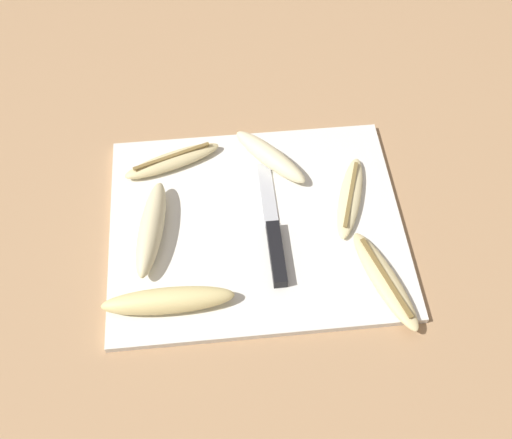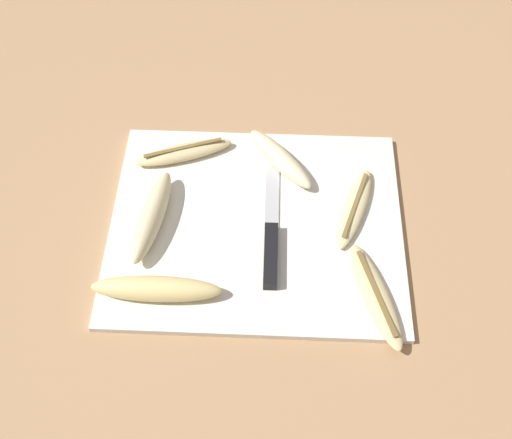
# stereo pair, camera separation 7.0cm
# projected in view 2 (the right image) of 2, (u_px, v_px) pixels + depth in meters

# --- Properties ---
(ground_plane) EXTENTS (4.00, 4.00, 0.00)m
(ground_plane) POSITION_uv_depth(u_px,v_px,m) (256.00, 227.00, 0.93)
(ground_plane) COLOR tan
(cutting_board) EXTENTS (0.45, 0.37, 0.01)m
(cutting_board) POSITION_uv_depth(u_px,v_px,m) (256.00, 225.00, 0.93)
(cutting_board) COLOR white
(cutting_board) RESTS_ON ground_plane
(knife) EXTENTS (0.02, 0.23, 0.02)m
(knife) POSITION_uv_depth(u_px,v_px,m) (271.00, 244.00, 0.89)
(knife) COLOR black
(knife) RESTS_ON cutting_board
(banana_golden_short) EXTENTS (0.19, 0.04, 0.03)m
(banana_golden_short) POSITION_uv_depth(u_px,v_px,m) (156.00, 289.00, 0.84)
(banana_golden_short) COLOR #EDD689
(banana_golden_short) RESTS_ON cutting_board
(banana_mellow_near) EXTENTS (0.09, 0.18, 0.02)m
(banana_mellow_near) POSITION_uv_depth(u_px,v_px,m) (375.00, 295.00, 0.84)
(banana_mellow_near) COLOR beige
(banana_mellow_near) RESTS_ON cutting_board
(banana_soft_right) EXTENTS (0.08, 0.16, 0.02)m
(banana_soft_right) POSITION_uv_depth(u_px,v_px,m) (354.00, 208.00, 0.93)
(banana_soft_right) COLOR beige
(banana_soft_right) RESTS_ON cutting_board
(banana_pale_long) EXTENTS (0.12, 0.14, 0.03)m
(banana_pale_long) POSITION_uv_depth(u_px,v_px,m) (280.00, 159.00, 0.97)
(banana_pale_long) COLOR beige
(banana_pale_long) RESTS_ON cutting_board
(banana_ripe_center) EXTENTS (0.16, 0.08, 0.02)m
(banana_ripe_center) POSITION_uv_depth(u_px,v_px,m) (184.00, 152.00, 0.99)
(banana_ripe_center) COLOR beige
(banana_ripe_center) RESTS_ON cutting_board
(banana_cream_curved) EXTENTS (0.06, 0.17, 0.04)m
(banana_cream_curved) POSITION_uv_depth(u_px,v_px,m) (152.00, 216.00, 0.91)
(banana_cream_curved) COLOR beige
(banana_cream_curved) RESTS_ON cutting_board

